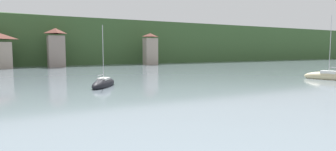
% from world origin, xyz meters
% --- Properties ---
extents(wooded_hillside, '(352.00, 64.89, 28.83)m').
position_xyz_m(wooded_hillside, '(-9.70, 145.56, 6.16)').
color(wooded_hillside, '#38562D').
rests_on(wooded_hillside, ground_plane).
extents(shore_building_central, '(4.37, 5.17, 10.54)m').
position_xyz_m(shore_building_central, '(0.00, 103.25, 5.12)').
color(shore_building_central, gray).
rests_on(shore_building_central, ground_plane).
extents(shore_building_eastcentral, '(4.19, 3.27, 9.85)m').
position_xyz_m(shore_building_eastcentral, '(27.92, 102.34, 4.80)').
color(shore_building_eastcentral, gray).
rests_on(shore_building_eastcentral, ground_plane).
extents(sailboat_mid_7, '(4.14, 7.63, 10.49)m').
position_xyz_m(sailboat_mid_7, '(33.19, 47.24, 0.44)').
color(sailboat_mid_7, '#CCBC8E').
rests_on(sailboat_mid_7, ground_plane).
extents(sailboat_far_9, '(5.31, 6.47, 8.16)m').
position_xyz_m(sailboat_far_9, '(-0.44, 55.58, 0.36)').
color(sailboat_far_9, black).
rests_on(sailboat_far_9, ground_plane).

